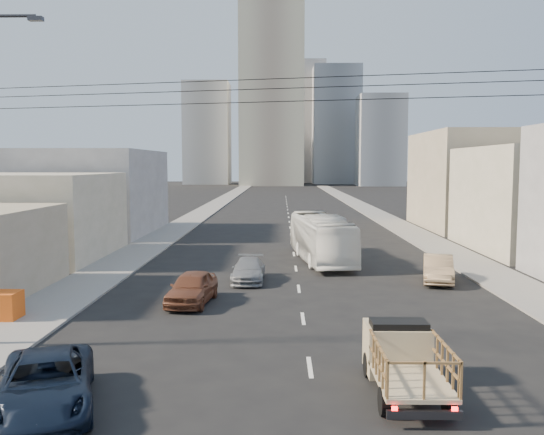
{
  "coord_description": "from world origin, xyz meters",
  "views": [
    {
      "loc": [
        -0.95,
        -16.4,
        6.65
      ],
      "look_at": [
        -1.5,
        17.7,
        3.5
      ],
      "focal_mm": 38.0,
      "sensor_mm": 36.0,
      "label": 1
    }
  ],
  "objects_px": {
    "city_bus": "(321,238)",
    "sedan_brown": "(192,288)",
    "flatbed_pickup": "(404,356)",
    "sedan_tan": "(438,269)",
    "navy_pickup": "(46,384)",
    "sedan_grey": "(248,270)"
  },
  "relations": [
    {
      "from": "navy_pickup",
      "to": "sedan_brown",
      "type": "height_order",
      "value": "sedan_brown"
    },
    {
      "from": "navy_pickup",
      "to": "city_bus",
      "type": "xyz_separation_m",
      "value": [
        9.13,
        24.52,
        0.86
      ]
    },
    {
      "from": "sedan_brown",
      "to": "flatbed_pickup",
      "type": "bearing_deg",
      "value": -47.31
    },
    {
      "from": "navy_pickup",
      "to": "sedan_tan",
      "type": "relative_size",
      "value": 1.17
    },
    {
      "from": "navy_pickup",
      "to": "sedan_grey",
      "type": "xyz_separation_m",
      "value": [
        4.51,
        17.4,
        -0.1
      ]
    },
    {
      "from": "navy_pickup",
      "to": "sedan_tan",
      "type": "distance_m",
      "value": 23.18
    },
    {
      "from": "city_bus",
      "to": "sedan_brown",
      "type": "xyz_separation_m",
      "value": [
        -7.02,
        -12.45,
        -0.83
      ]
    },
    {
      "from": "flatbed_pickup",
      "to": "sedan_grey",
      "type": "bearing_deg",
      "value": 108.88
    },
    {
      "from": "flatbed_pickup",
      "to": "sedan_grey",
      "type": "height_order",
      "value": "flatbed_pickup"
    },
    {
      "from": "flatbed_pickup",
      "to": "sedan_brown",
      "type": "distance_m",
      "value": 13.23
    },
    {
      "from": "city_bus",
      "to": "sedan_tan",
      "type": "height_order",
      "value": "city_bus"
    },
    {
      "from": "sedan_brown",
      "to": "sedan_tan",
      "type": "xyz_separation_m",
      "value": [
        13.19,
        5.35,
        -0.02
      ]
    },
    {
      "from": "flatbed_pickup",
      "to": "city_bus",
      "type": "height_order",
      "value": "city_bus"
    },
    {
      "from": "flatbed_pickup",
      "to": "sedan_tan",
      "type": "height_order",
      "value": "flatbed_pickup"
    },
    {
      "from": "city_bus",
      "to": "sedan_brown",
      "type": "height_order",
      "value": "city_bus"
    },
    {
      "from": "navy_pickup",
      "to": "flatbed_pickup",
      "type": "bearing_deg",
      "value": -9.72
    },
    {
      "from": "sedan_tan",
      "to": "sedan_grey",
      "type": "height_order",
      "value": "sedan_tan"
    },
    {
      "from": "city_bus",
      "to": "sedan_brown",
      "type": "bearing_deg",
      "value": -126.28
    },
    {
      "from": "sedan_brown",
      "to": "sedan_grey",
      "type": "height_order",
      "value": "sedan_brown"
    },
    {
      "from": "flatbed_pickup",
      "to": "city_bus",
      "type": "relative_size",
      "value": 0.38
    },
    {
      "from": "navy_pickup",
      "to": "sedan_brown",
      "type": "relative_size",
      "value": 1.18
    },
    {
      "from": "flatbed_pickup",
      "to": "sedan_grey",
      "type": "distance_m",
      "value": 16.88
    }
  ]
}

